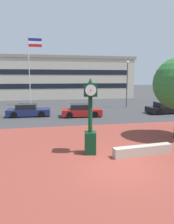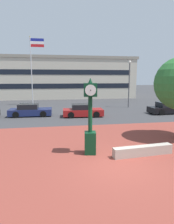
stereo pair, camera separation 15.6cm
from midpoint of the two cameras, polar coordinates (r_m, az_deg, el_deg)
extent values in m
plane|color=#38383A|center=(9.42, 9.36, -14.91)|extent=(200.00, 200.00, 0.00)
cube|color=brown|center=(11.11, 6.10, -10.89)|extent=(44.00, 11.85, 0.01)
cube|color=#ADA393|center=(10.70, 16.22, -10.66)|extent=(3.22, 0.68, 0.50)
cube|color=#0C381E|center=(10.42, 1.35, -8.86)|extent=(0.66, 0.66, 1.17)
cylinder|color=#0C381E|center=(10.04, 1.38, -0.70)|extent=(0.21, 0.21, 1.84)
cube|color=#0C381E|center=(9.89, 1.41, 6.42)|extent=(0.74, 0.74, 0.65)
cylinder|color=white|center=(10.23, 1.33, 6.53)|extent=(0.53, 0.11, 0.53)
sphere|color=black|center=(10.25, 1.32, 6.54)|extent=(0.05, 0.05, 0.05)
cylinder|color=white|center=(9.55, 1.50, 6.31)|extent=(0.53, 0.11, 0.53)
sphere|color=black|center=(9.53, 1.50, 6.30)|extent=(0.05, 0.05, 0.05)
cone|color=#0C381E|center=(9.88, 1.42, 9.07)|extent=(0.23, 0.23, 0.26)
cube|color=black|center=(23.96, 22.57, 0.66)|extent=(4.44, 1.96, 0.64)
cube|color=black|center=(23.76, 22.22, 1.98)|extent=(2.07, 1.62, 0.56)
cylinder|color=black|center=(25.43, 24.03, 0.77)|extent=(0.65, 0.24, 0.64)
cylinder|color=black|center=(23.96, 18.75, 0.60)|extent=(0.65, 0.24, 0.64)
cylinder|color=black|center=(22.54, 20.89, -0.07)|extent=(0.65, 0.24, 0.64)
cube|color=maroon|center=(20.40, -0.94, -0.06)|extent=(4.17, 2.00, 0.64)
cube|color=black|center=(20.29, -1.52, 1.49)|extent=(1.96, 1.63, 0.56)
cylinder|color=black|center=(21.38, 2.22, 0.07)|extent=(0.65, 0.26, 0.64)
cylinder|color=black|center=(19.77, 2.94, -0.73)|extent=(0.65, 0.26, 0.64)
cylinder|color=black|center=(21.16, -4.56, -0.06)|extent=(0.65, 0.26, 0.64)
cylinder|color=black|center=(19.53, -4.40, -0.88)|extent=(0.65, 0.26, 0.64)
cube|color=navy|center=(21.45, -15.70, 0.06)|extent=(4.35, 1.95, 0.64)
cube|color=black|center=(21.40, -16.34, 1.53)|extent=(2.02, 1.64, 0.56)
cylinder|color=black|center=(22.19, -11.99, 0.21)|extent=(0.64, 0.23, 0.64)
cylinder|color=black|center=(20.48, -12.29, -0.58)|extent=(0.64, 0.23, 0.64)
cylinder|color=black|center=(22.52, -18.78, 0.04)|extent=(0.64, 0.23, 0.64)
cylinder|color=black|center=(20.85, -19.62, -0.75)|extent=(0.64, 0.23, 0.64)
cylinder|color=silver|center=(29.30, -15.54, 10.97)|extent=(0.12, 0.12, 9.44)
sphere|color=gold|center=(29.82, -15.98, 20.18)|extent=(0.14, 0.14, 0.14)
cube|color=navy|center=(29.67, -14.00, 19.53)|extent=(1.79, 0.02, 0.38)
cube|color=white|center=(29.60, -13.97, 18.81)|extent=(1.79, 0.02, 0.38)
cube|color=red|center=(29.54, -13.94, 18.07)|extent=(1.79, 0.02, 0.38)
cube|color=beige|center=(43.18, -6.70, 9.43)|extent=(27.48, 13.01, 7.46)
cube|color=gray|center=(43.34, -6.80, 14.70)|extent=(28.03, 13.27, 0.50)
cube|color=black|center=(36.69, -6.12, 7.46)|extent=(24.73, 0.04, 0.90)
cube|color=black|center=(36.68, -6.19, 11.34)|extent=(24.73, 0.04, 0.90)
cylinder|color=#4C4C51|center=(27.15, 12.17, 7.42)|extent=(0.14, 0.14, 5.83)
sphere|color=white|center=(27.21, 12.40, 13.88)|extent=(0.36, 0.36, 0.36)
camera|label=1|loc=(0.08, -89.57, 0.07)|focal=31.75mm
camera|label=2|loc=(0.08, 90.43, -0.07)|focal=31.75mm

